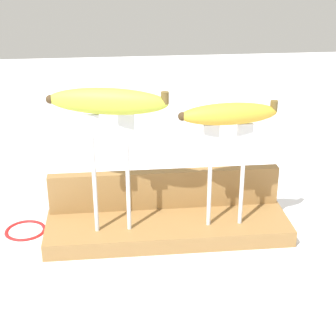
# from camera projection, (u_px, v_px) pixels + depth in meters

# --- Properties ---
(ground_plane) EXTENTS (3.00, 3.00, 0.00)m
(ground_plane) POSITION_uv_depth(u_px,v_px,m) (168.00, 235.00, 0.95)
(ground_plane) COLOR silver
(wooden_board) EXTENTS (0.42, 0.13, 0.03)m
(wooden_board) POSITION_uv_depth(u_px,v_px,m) (168.00, 228.00, 0.94)
(wooden_board) COLOR olive
(wooden_board) RESTS_ON ground
(board_backstop) EXTENTS (0.41, 0.02, 0.07)m
(board_backstop) POSITION_uv_depth(u_px,v_px,m) (165.00, 189.00, 0.97)
(board_backstop) COLOR olive
(board_backstop) RESTS_ON wooden_board
(fork_stand_left) EXTENTS (0.08, 0.01, 0.20)m
(fork_stand_left) POSITION_uv_depth(u_px,v_px,m) (110.00, 164.00, 0.86)
(fork_stand_left) COLOR silver
(fork_stand_left) RESTS_ON wooden_board
(fork_stand_right) EXTENTS (0.08, 0.01, 0.18)m
(fork_stand_right) POSITION_uv_depth(u_px,v_px,m) (227.00, 166.00, 0.88)
(fork_stand_right) COLOR silver
(fork_stand_right) RESTS_ON wooden_board
(banana_raised_left) EXTENTS (0.19, 0.08, 0.04)m
(banana_raised_left) POSITION_uv_depth(u_px,v_px,m) (107.00, 101.00, 0.82)
(banana_raised_left) COLOR #B2C138
(banana_raised_left) RESTS_ON fork_stand_left
(banana_raised_right) EXTENTS (0.16, 0.05, 0.04)m
(banana_raised_right) POSITION_uv_depth(u_px,v_px,m) (229.00, 114.00, 0.85)
(banana_raised_right) COLOR gold
(banana_raised_right) RESTS_ON fork_stand_right
(wire_coil) EXTENTS (0.07, 0.07, 0.01)m
(wire_coil) POSITION_uv_depth(u_px,v_px,m) (25.00, 229.00, 0.96)
(wire_coil) COLOR red
(wire_coil) RESTS_ON ground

